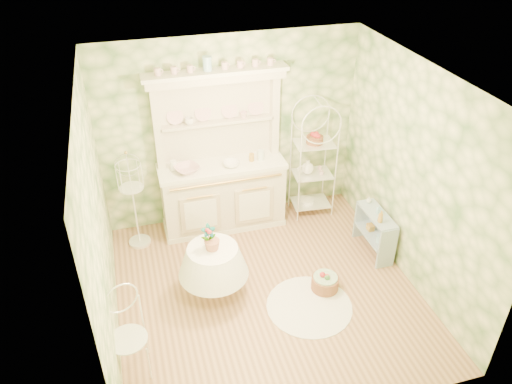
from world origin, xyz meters
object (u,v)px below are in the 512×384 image
object	(u,v)px
floor_basket	(325,282)
bakers_rack	(313,163)
cafe_chair	(128,342)
side_shelf	(374,233)
kitchen_dresser	(221,155)
round_table	(214,269)
birdcage_stand	(133,197)

from	to	relation	value
floor_basket	bakers_rack	bearing A→B (deg)	75.08
cafe_chair	floor_basket	bearing A→B (deg)	-5.79
side_shelf	floor_basket	distance (m)	1.07
bakers_rack	kitchen_dresser	bearing A→B (deg)	-175.65
kitchen_dresser	round_table	bearing A→B (deg)	-107.20
round_table	birdcage_stand	bearing A→B (deg)	122.19
cafe_chair	birdcage_stand	world-z (taller)	birdcage_stand
kitchen_dresser	side_shelf	xyz separation A→B (m)	(1.82, -1.16, -0.85)
side_shelf	round_table	bearing A→B (deg)	179.19
kitchen_dresser	cafe_chair	xyz separation A→B (m)	(-1.48, -2.24, -0.73)
cafe_chair	birdcage_stand	distance (m)	2.17
kitchen_dresser	birdcage_stand	xyz separation A→B (m)	(-1.24, -0.12, -0.38)
side_shelf	cafe_chair	distance (m)	3.47
side_shelf	cafe_chair	bearing A→B (deg)	-168.60
kitchen_dresser	bakers_rack	xyz separation A→B (m)	(1.34, -0.02, -0.31)
kitchen_dresser	floor_basket	world-z (taller)	kitchen_dresser
bakers_rack	side_shelf	distance (m)	1.35
round_table	floor_basket	bearing A→B (deg)	-12.05
round_table	cafe_chair	size ratio (longest dim) A/B	0.96
round_table	kitchen_dresser	bearing A→B (deg)	72.80
round_table	floor_basket	xyz separation A→B (m)	(1.33, -0.28, -0.28)
bakers_rack	round_table	xyz separation A→B (m)	(-1.77, -1.37, -0.44)
birdcage_stand	round_table	bearing A→B (deg)	-57.81
side_shelf	kitchen_dresser	bearing A→B (deg)	140.64
bakers_rack	birdcage_stand	world-z (taller)	bakers_rack
bakers_rack	side_shelf	world-z (taller)	bakers_rack
bakers_rack	birdcage_stand	xyz separation A→B (m)	(-2.58, -0.09, -0.07)
bakers_rack	round_table	size ratio (longest dim) A/B	2.12
bakers_rack	round_table	bearing A→B (deg)	-136.99
bakers_rack	floor_basket	size ratio (longest dim) A/B	4.88
floor_basket	side_shelf	bearing A→B (deg)	29.67
cafe_chair	birdcage_stand	bearing A→B (deg)	64.34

